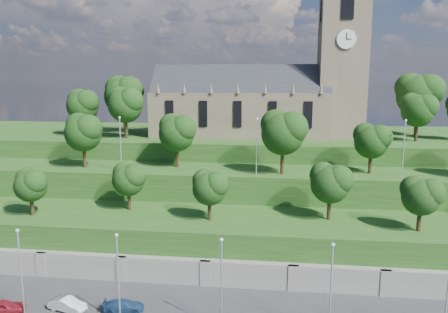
# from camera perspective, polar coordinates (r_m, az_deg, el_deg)

# --- Properties ---
(retaining_wall) EXTENTS (160.00, 2.10, 5.00)m
(retaining_wall) POSITION_cam_1_polar(r_m,az_deg,el_deg) (52.57, 3.29, -15.91)
(retaining_wall) COLOR slate
(retaining_wall) RESTS_ON ground
(embankment_lower) EXTENTS (160.00, 12.00, 8.00)m
(embankment_lower) POSITION_cam_1_polar(r_m,az_deg,el_deg) (57.45, 3.71, -11.92)
(embankment_lower) COLOR #204517
(embankment_lower) RESTS_ON ground
(embankment_upper) EXTENTS (160.00, 10.00, 12.00)m
(embankment_upper) POSITION_cam_1_polar(r_m,az_deg,el_deg) (67.14, 4.29, -6.81)
(embankment_upper) COLOR #204517
(embankment_upper) RESTS_ON ground
(hilltop) EXTENTS (160.00, 32.00, 15.00)m
(hilltop) POSITION_cam_1_polar(r_m,az_deg,el_deg) (87.09, 4.97, -1.82)
(hilltop) COLOR #204517
(hilltop) RESTS_ON ground
(church) EXTENTS (38.60, 12.35, 27.60)m
(church) POSITION_cam_1_polar(r_m,az_deg,el_deg) (81.20, 5.59, 7.99)
(church) COLOR brown
(church) RESTS_ON hilltop
(trees_lower) EXTENTS (67.59, 8.95, 8.30)m
(trees_lower) POSITION_cam_1_polar(r_m,az_deg,el_deg) (55.23, 11.74, -3.39)
(trees_lower) COLOR black
(trees_lower) RESTS_ON embankment_lower
(trees_upper) EXTENTS (65.24, 8.86, 9.23)m
(trees_upper) POSITION_cam_1_polar(r_m,az_deg,el_deg) (63.61, 7.30, 3.10)
(trees_upper) COLOR black
(trees_upper) RESTS_ON embankment_upper
(trees_hilltop) EXTENTS (73.80, 16.93, 11.56)m
(trees_hilltop) POSITION_cam_1_polar(r_m,az_deg,el_deg) (80.98, 5.11, 7.53)
(trees_hilltop) COLOR black
(trees_hilltop) RESTS_ON hilltop
(lamp_posts_promenade) EXTENTS (60.36, 0.36, 9.22)m
(lamp_posts_promenade) POSITION_cam_1_polar(r_m,az_deg,el_deg) (42.18, -0.33, -15.65)
(lamp_posts_promenade) COLOR #B2B2B7
(lamp_posts_promenade) RESTS_ON promenade
(lamp_posts_upper) EXTENTS (40.36, 0.36, 8.15)m
(lamp_posts_upper) POSITION_cam_1_polar(r_m,az_deg,el_deg) (61.85, 4.28, 1.88)
(lamp_posts_upper) COLOR #B2B2B7
(lamp_posts_upper) RESTS_ON embankment_upper
(car_left) EXTENTS (4.74, 3.31, 1.50)m
(car_left) POSITION_cam_1_polar(r_m,az_deg,el_deg) (51.83, -26.97, -17.17)
(car_left) COLOR maroon
(car_left) RESTS_ON promenade
(car_middle) EXTENTS (4.33, 2.37, 1.35)m
(car_middle) POSITION_cam_1_polar(r_m,az_deg,el_deg) (50.10, -19.80, -17.71)
(car_middle) COLOR #B8B7BC
(car_middle) RESTS_ON promenade
(car_right) EXTENTS (4.36, 2.39, 1.20)m
(car_right) POSITION_cam_1_polar(r_m,az_deg,el_deg) (48.44, -12.97, -18.46)
(car_right) COLOR navy
(car_right) RESTS_ON promenade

